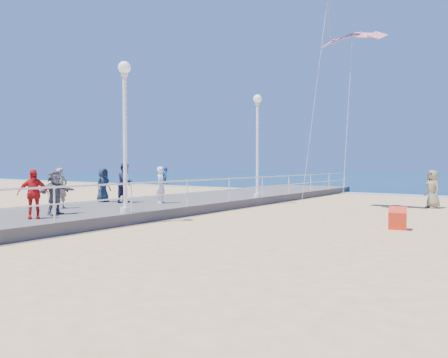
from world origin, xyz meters
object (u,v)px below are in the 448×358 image
Objects in this scene: spectator_7 at (126,183)px; toddler_held at (166,176)px; spectator_4 at (103,185)px; lamp_post_mid at (125,120)px; lamp_post_far at (257,134)px; spectator_5 at (55,192)px; woman_holding_toddler at (161,185)px; spectator_3 at (33,194)px; spectator_6 at (61,188)px; box_kite at (398,220)px; beach_walker_c at (433,189)px.

toddler_held is at bearing -73.69° from spectator_7.
spectator_4 is at bearing 98.72° from toddler_held.
lamp_post_far is (0.00, 9.00, 0.00)m from lamp_post_mid.
lamp_post_mid is 3.43m from spectator_5.
spectator_3 is (0.49, -6.32, -0.02)m from woman_holding_toddler.
toddler_held is at bearing 111.69° from lamp_post_mid.
spectator_4 reaches higher than spectator_5.
spectator_6 reaches higher than spectator_4.
lamp_post_far is at bearing -29.54° from toddler_held.
spectator_3 is at bearing -111.65° from lamp_post_mid.
spectator_7 is (0.09, 3.21, 0.10)m from spectator_6.
lamp_post_far is 10.24m from spectator_6.
spectator_6 is at bearing 75.87° from spectator_3.
box_kite is at bearing -86.40° from spectator_4.
spectator_4 is 2.58× the size of box_kite.
woman_holding_toddler is (-1.61, 3.51, -2.46)m from lamp_post_mid.
spectator_5 reaches higher than beach_walker_c.
spectator_7 is (1.13, 0.33, 0.11)m from spectator_4.
toddler_held is 0.47× the size of spectator_6.
spectator_4 is at bearing 65.41° from spectator_3.
spectator_3 is 3.19m from spectator_6.
spectator_5 is 11.48m from box_kite.
lamp_post_far is 2.89× the size of beach_walker_c.
spectator_4 is (-4.25, -6.53, -2.49)m from lamp_post_far.
spectator_6 is (-2.10, 2.41, 0.00)m from spectator_3.
spectator_6 is at bearing -172.79° from lamp_post_mid.
lamp_post_far is 6.23m from woman_holding_toddler.
woman_holding_toddler is 4.24m from spectator_6.
box_kite is (9.28, 7.08, -0.89)m from spectator_3.
lamp_post_mid is 3.01× the size of spectator_7.
lamp_post_mid is 3.44× the size of spectator_4.
spectator_3 is 1.03× the size of spectator_5.
spectator_4 is 0.98× the size of spectator_6.
lamp_post_far is at bearing 137.33° from box_kite.
spectator_7 reaches higher than spectator_6.
beach_walker_c is at bearing -60.93° from woman_holding_toddler.
beach_walker_c is (10.91, 9.58, -0.36)m from spectator_7.
woman_holding_toddler is 1.68m from spectator_7.
lamp_post_far is at bearing -30.60° from woman_holding_toddler.
lamp_post_mid is at bearing -78.05° from beach_walker_c.
lamp_post_mid reaches higher than spectator_4.
spectator_3 reaches higher than beach_walker_c.
lamp_post_far reaches higher than spectator_7.
lamp_post_mid is 4.82m from spectator_7.
lamp_post_mid is 3.31× the size of woman_holding_toddler.
lamp_post_mid is 14.89m from beach_walker_c.
spectator_7 is (-2.01, 5.61, 0.10)m from spectator_3.
box_kite is at bearing -30.13° from lamp_post_far.
spectator_4 is 0.84× the size of beach_walker_c.
spectator_5 is 2.54× the size of box_kite.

